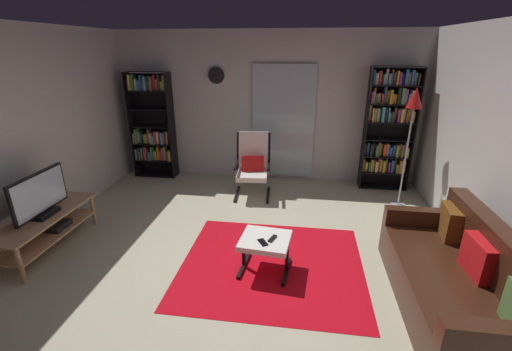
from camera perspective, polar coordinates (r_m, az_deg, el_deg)
The scene contains 15 objects.
ground_plane at distance 3.96m, azimuth -3.42°, elevation -15.01°, with size 7.02×7.02×0.00m, color #BEB798.
wall_back at distance 6.16m, azimuth 1.68°, elevation 11.36°, with size 5.60×0.06×2.60m, color silver.
glass_door_panel at distance 6.12m, azimuth 4.58°, elevation 8.85°, with size 1.10×0.01×2.00m, color silver.
area_rug at distance 3.98m, azimuth 2.70°, elevation -14.71°, with size 2.03×1.81×0.01m, color red.
tv_stand at distance 4.81m, azimuth -31.53°, elevation -7.24°, with size 0.45×1.38×0.45m.
television at distance 4.65m, azimuth -32.56°, elevation -3.00°, with size 0.20×0.82×0.53m.
bookshelf_near_tv at distance 6.55m, azimuth -17.05°, elevation 8.10°, with size 0.77×0.30×1.91m.
bookshelf_near_sofa at distance 6.07m, azimuth 21.50°, elevation 7.89°, with size 0.78×0.30×2.04m.
leather_sofa at distance 3.74m, azimuth 30.76°, elevation -14.87°, with size 0.84×1.87×0.86m.
lounge_armchair at distance 5.55m, azimuth -0.53°, elevation 2.12°, with size 0.61×0.69×1.02m.
ottoman at distance 3.72m, azimuth 1.55°, elevation -11.42°, with size 0.56×0.53×0.41m.
tv_remote at distance 3.66m, azimuth 2.77°, elevation -10.54°, with size 0.04×0.14×0.02m, color black.
cell_phone at distance 3.60m, azimuth 1.14°, elevation -11.17°, with size 0.07×0.14×0.01m, color black.
floor_lamp_by_shelf at distance 5.33m, azimuth 25.00°, elevation 10.15°, with size 0.22×0.22×1.80m.
wall_clock at distance 6.18m, azimuth -6.70°, elevation 16.40°, with size 0.29×0.03×0.29m.
Camera 1 is at (0.67, -3.14, 2.32)m, focal length 23.77 mm.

